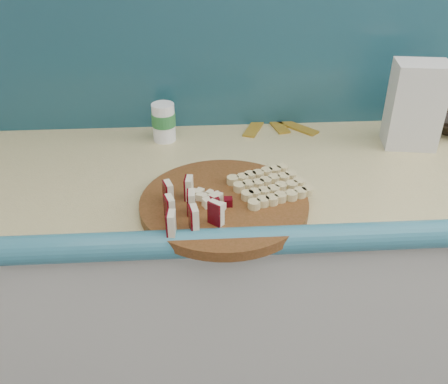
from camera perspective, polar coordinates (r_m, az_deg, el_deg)
kitchen_counter at (r=1.61m, az=13.70°, el=-11.35°), size 2.20×0.63×0.91m
backsplash at (r=1.51m, az=14.18°, el=16.67°), size 2.20×0.02×0.50m
cutting_board at (r=1.12m, az=0.00°, el=-1.38°), size 0.48×0.48×0.02m
apple_wedges at (r=1.04m, az=-4.45°, el=-1.64°), size 0.13×0.17×0.05m
apple_chunks at (r=1.10m, az=-1.14°, el=-0.72°), size 0.06×0.06×0.02m
banana_slices at (r=1.15m, az=5.23°, el=0.75°), size 0.19×0.18×0.02m
flour_bag at (r=1.45m, az=21.00°, el=9.24°), size 0.15×0.12×0.23m
canister at (r=1.41m, az=-6.91°, el=8.00°), size 0.07×0.07×0.11m
banana_peel at (r=1.52m, az=5.82°, el=7.69°), size 0.23×0.19×0.01m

